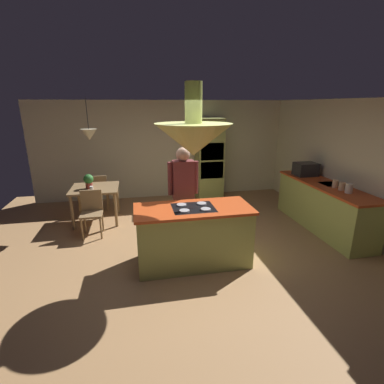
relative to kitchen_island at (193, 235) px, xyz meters
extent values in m
plane|color=#AD7F51|center=(0.00, 0.20, -0.47)|extent=(8.16, 8.16, 0.00)
cube|color=beige|center=(0.00, 3.65, 0.80)|extent=(6.80, 0.10, 2.55)
cube|color=beige|center=(3.25, 0.60, 0.80)|extent=(0.10, 7.20, 2.55)
cube|color=#A8B259|center=(0.00, 0.00, -0.02)|extent=(1.73, 0.75, 0.90)
cube|color=#D14C1E|center=(0.00, 0.00, 0.44)|extent=(1.79, 0.81, 0.04)
cube|color=black|center=(0.00, 0.00, 0.46)|extent=(0.64, 0.52, 0.01)
cylinder|color=#B2B2B7|center=(-0.16, -0.13, 0.47)|extent=(0.15, 0.15, 0.02)
cylinder|color=#B2B2B7|center=(0.16, -0.13, 0.47)|extent=(0.15, 0.15, 0.02)
cylinder|color=#B2B2B7|center=(-0.16, 0.13, 0.47)|extent=(0.15, 0.15, 0.02)
cylinder|color=#B2B2B7|center=(0.16, 0.13, 0.47)|extent=(0.15, 0.15, 0.02)
cube|color=#A8B259|center=(2.84, 0.80, -0.02)|extent=(0.62, 2.45, 0.90)
cube|color=#D14C1E|center=(2.84, 0.80, 0.44)|extent=(0.66, 2.49, 0.04)
cube|color=#B2B2B7|center=(3.00, 0.80, 0.38)|extent=(0.48, 0.36, 0.16)
cube|color=#A8B259|center=(1.10, 3.25, 0.58)|extent=(0.66, 0.62, 2.11)
cube|color=black|center=(1.10, 2.96, 0.83)|extent=(0.60, 0.04, 0.44)
cube|color=black|center=(1.10, 2.96, 0.35)|extent=(0.60, 0.04, 0.44)
cube|color=olive|center=(-1.70, 2.10, 0.27)|extent=(0.97, 0.91, 0.04)
cylinder|color=olive|center=(-2.12, 1.71, -0.11)|extent=(0.06, 0.06, 0.72)
cylinder|color=olive|center=(-1.28, 1.71, -0.11)|extent=(0.06, 0.06, 0.72)
cylinder|color=olive|center=(-2.12, 2.49, -0.11)|extent=(0.06, 0.06, 0.72)
cylinder|color=olive|center=(-1.28, 2.49, -0.11)|extent=(0.06, 0.06, 0.72)
cylinder|color=tan|center=(-0.13, 0.68, -0.04)|extent=(0.14, 0.14, 0.87)
cylinder|color=tan|center=(0.05, 0.68, -0.04)|extent=(0.14, 0.14, 0.87)
cube|color=brown|center=(-0.04, 0.68, 0.73)|extent=(0.36, 0.22, 0.67)
cylinder|color=brown|center=(-0.26, 0.68, 0.76)|extent=(0.09, 0.09, 0.57)
cylinder|color=brown|center=(0.18, 0.68, 0.76)|extent=(0.09, 0.09, 0.57)
sphere|color=tan|center=(-0.04, 0.68, 1.17)|extent=(0.23, 0.23, 0.23)
cone|color=#A8B259|center=(0.00, 0.00, 1.49)|extent=(1.10, 1.10, 0.45)
cylinder|color=#A8B259|center=(0.00, 0.00, 1.99)|extent=(0.24, 0.24, 0.55)
cone|color=beige|center=(-1.70, 2.10, 1.39)|extent=(0.32, 0.32, 0.22)
cylinder|color=black|center=(-1.70, 2.10, 1.80)|extent=(0.01, 0.01, 0.60)
cube|color=olive|center=(-1.70, 1.35, -0.03)|extent=(0.40, 0.40, 0.04)
cube|color=olive|center=(-1.70, 1.53, 0.19)|extent=(0.40, 0.04, 0.42)
cylinder|color=olive|center=(-1.87, 1.18, -0.26)|extent=(0.04, 0.04, 0.43)
cylinder|color=olive|center=(-1.53, 1.18, -0.26)|extent=(0.04, 0.04, 0.43)
cylinder|color=olive|center=(-1.87, 1.52, -0.26)|extent=(0.04, 0.04, 0.43)
cylinder|color=olive|center=(-1.53, 1.52, -0.26)|extent=(0.04, 0.04, 0.43)
cube|color=olive|center=(-1.70, 2.85, -0.03)|extent=(0.40, 0.40, 0.04)
cube|color=olive|center=(-1.70, 2.67, 0.19)|extent=(0.40, 0.04, 0.42)
cylinder|color=olive|center=(-1.53, 3.02, -0.26)|extent=(0.04, 0.04, 0.43)
cylinder|color=olive|center=(-1.87, 3.02, -0.26)|extent=(0.04, 0.04, 0.43)
cylinder|color=olive|center=(-1.53, 2.68, -0.26)|extent=(0.04, 0.04, 0.43)
cylinder|color=olive|center=(-1.87, 2.68, -0.26)|extent=(0.04, 0.04, 0.43)
cylinder|color=#99382D|center=(-1.80, 2.05, 0.35)|extent=(0.14, 0.14, 0.12)
sphere|color=#2D722D|center=(-1.80, 2.05, 0.49)|extent=(0.20, 0.20, 0.20)
cylinder|color=white|center=(-1.73, 1.87, 0.33)|extent=(0.07, 0.07, 0.09)
cylinder|color=silver|center=(2.84, 0.19, 0.55)|extent=(0.12, 0.12, 0.17)
cylinder|color=#E0B78C|center=(2.84, 0.37, 0.54)|extent=(0.11, 0.11, 0.15)
cylinder|color=#E0B78C|center=(2.84, 0.55, 0.54)|extent=(0.10, 0.10, 0.15)
cube|color=#232326|center=(2.84, 1.53, 0.60)|extent=(0.46, 0.36, 0.28)
camera|label=1|loc=(-0.83, -3.99, 1.97)|focal=26.74mm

